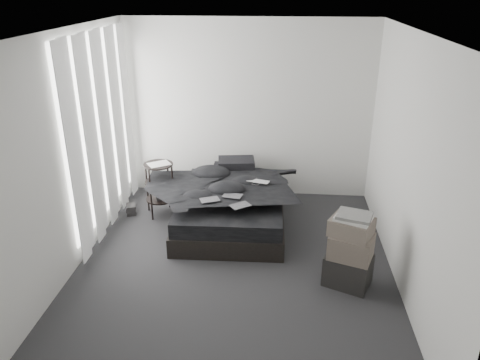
# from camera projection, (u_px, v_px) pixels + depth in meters

# --- Properties ---
(floor) EXTENTS (3.60, 4.20, 0.01)m
(floor) POSITION_uv_depth(u_px,v_px,m) (234.00, 267.00, 5.40)
(floor) COLOR #2A2A2C
(floor) RESTS_ON ground
(ceiling) EXTENTS (3.60, 4.20, 0.01)m
(ceiling) POSITION_uv_depth(u_px,v_px,m) (232.00, 32.00, 4.37)
(ceiling) COLOR white
(ceiling) RESTS_ON ground
(wall_back) EXTENTS (3.60, 0.01, 2.60)m
(wall_back) POSITION_uv_depth(u_px,v_px,m) (248.00, 110.00, 6.81)
(wall_back) COLOR silver
(wall_back) RESTS_ON ground
(wall_front) EXTENTS (3.60, 0.01, 2.60)m
(wall_front) POSITION_uv_depth(u_px,v_px,m) (199.00, 279.00, 2.96)
(wall_front) COLOR silver
(wall_front) RESTS_ON ground
(wall_left) EXTENTS (0.01, 4.20, 2.60)m
(wall_left) POSITION_uv_depth(u_px,v_px,m) (67.00, 156.00, 5.03)
(wall_left) COLOR silver
(wall_left) RESTS_ON ground
(wall_right) EXTENTS (0.01, 4.20, 2.60)m
(wall_right) POSITION_uv_depth(u_px,v_px,m) (410.00, 167.00, 4.74)
(wall_right) COLOR silver
(wall_right) RESTS_ON ground
(window_left) EXTENTS (0.02, 2.00, 2.30)m
(window_left) POSITION_uv_depth(u_px,v_px,m) (99.00, 128.00, 5.84)
(window_left) COLOR white
(window_left) RESTS_ON wall_left
(curtain_left) EXTENTS (0.06, 2.12, 2.48)m
(curtain_left) POSITION_uv_depth(u_px,v_px,m) (103.00, 133.00, 5.86)
(curtain_left) COLOR white
(curtain_left) RESTS_ON wall_left
(bed) EXTENTS (1.43, 1.86, 0.25)m
(bed) POSITION_uv_depth(u_px,v_px,m) (231.00, 216.00, 6.29)
(bed) COLOR black
(bed) RESTS_ON floor
(mattress) EXTENTS (1.37, 1.80, 0.19)m
(mattress) POSITION_uv_depth(u_px,v_px,m) (231.00, 201.00, 6.20)
(mattress) COLOR black
(mattress) RESTS_ON bed
(duvet) EXTENTS (1.38, 1.59, 0.21)m
(duvet) POSITION_uv_depth(u_px,v_px,m) (231.00, 189.00, 6.08)
(duvet) COLOR black
(duvet) RESTS_ON mattress
(pillow_lower) EXTENTS (0.56, 0.39, 0.12)m
(pillow_lower) POSITION_uv_depth(u_px,v_px,m) (232.00, 170.00, 6.79)
(pillow_lower) COLOR black
(pillow_lower) RESTS_ON mattress
(pillow_upper) EXTENTS (0.56, 0.42, 0.12)m
(pillow_upper) POSITION_uv_depth(u_px,v_px,m) (236.00, 163.00, 6.73)
(pillow_upper) COLOR black
(pillow_upper) RESTS_ON pillow_lower
(laptop) EXTENTS (0.33, 0.26, 0.02)m
(laptop) POSITION_uv_depth(u_px,v_px,m) (257.00, 178.00, 6.10)
(laptop) COLOR silver
(laptop) RESTS_ON duvet
(comic_a) EXTENTS (0.27, 0.23, 0.01)m
(comic_a) POSITION_uv_depth(u_px,v_px,m) (210.00, 195.00, 5.65)
(comic_a) COLOR black
(comic_a) RESTS_ON duvet
(comic_b) EXTENTS (0.25, 0.19, 0.01)m
(comic_b) POSITION_uv_depth(u_px,v_px,m) (232.00, 190.00, 5.75)
(comic_b) COLOR black
(comic_b) RESTS_ON duvet
(comic_c) EXTENTS (0.27, 0.26, 0.01)m
(comic_c) POSITION_uv_depth(u_px,v_px,m) (240.00, 200.00, 5.50)
(comic_c) COLOR black
(comic_c) RESTS_ON duvet
(side_stand) EXTENTS (0.53, 0.53, 0.74)m
(side_stand) POSITION_uv_depth(u_px,v_px,m) (160.00, 189.00, 6.49)
(side_stand) COLOR black
(side_stand) RESTS_ON floor
(papers) EXTENTS (0.36, 0.34, 0.01)m
(papers) POSITION_uv_depth(u_px,v_px,m) (159.00, 164.00, 6.34)
(papers) COLOR white
(papers) RESTS_ON side_stand
(floor_books) EXTENTS (0.18, 0.21, 0.13)m
(floor_books) POSITION_uv_depth(u_px,v_px,m) (131.00, 210.00, 6.60)
(floor_books) COLOR black
(floor_books) RESTS_ON floor
(box_lower) EXTENTS (0.57, 0.52, 0.34)m
(box_lower) POSITION_uv_depth(u_px,v_px,m) (348.00, 270.00, 5.03)
(box_lower) COLOR black
(box_lower) RESTS_ON floor
(box_mid) EXTENTS (0.53, 0.47, 0.26)m
(box_mid) POSITION_uv_depth(u_px,v_px,m) (351.00, 246.00, 4.90)
(box_mid) COLOR #63584E
(box_mid) RESTS_ON box_lower
(box_upper) EXTENTS (0.52, 0.48, 0.18)m
(box_upper) POSITION_uv_depth(u_px,v_px,m) (352.00, 227.00, 4.83)
(box_upper) COLOR #63584E
(box_upper) RESTS_ON box_mid
(art_book_white) EXTENTS (0.44, 0.40, 0.04)m
(art_book_white) POSITION_uv_depth(u_px,v_px,m) (353.00, 218.00, 4.79)
(art_book_white) COLOR silver
(art_book_white) RESTS_ON box_upper
(art_book_snake) EXTENTS (0.41, 0.37, 0.03)m
(art_book_snake) POSITION_uv_depth(u_px,v_px,m) (354.00, 216.00, 4.76)
(art_book_snake) COLOR silver
(art_book_snake) RESTS_ON art_book_white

